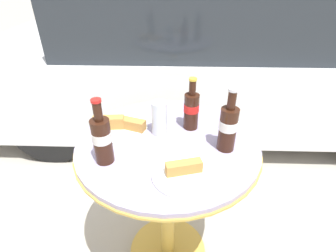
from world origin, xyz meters
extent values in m
plane|color=#A8A093|center=(0.00, 0.00, 0.00)|extent=(30.00, 30.00, 0.00)
cylinder|color=gold|center=(0.00, 0.00, 0.01)|extent=(0.43, 0.43, 0.02)
cylinder|color=gold|center=(0.00, 0.00, 0.39)|extent=(0.07, 0.07, 0.73)
cylinder|color=gold|center=(0.00, 0.00, 0.75)|extent=(0.78, 0.78, 0.01)
cylinder|color=#9E93B2|center=(0.00, 0.00, 0.76)|extent=(0.77, 0.77, 0.02)
cylinder|color=#33190F|center=(0.23, -0.04, 0.86)|extent=(0.07, 0.07, 0.18)
cylinder|color=silver|center=(0.23, -0.04, 0.89)|extent=(0.07, 0.07, 0.04)
cylinder|color=#33190F|center=(0.23, -0.04, 0.99)|extent=(0.03, 0.03, 0.07)
cylinder|color=silver|center=(0.23, -0.04, 1.03)|extent=(0.04, 0.04, 0.01)
cylinder|color=#33190F|center=(0.10, 0.11, 0.86)|extent=(0.07, 0.07, 0.16)
cylinder|color=red|center=(0.10, 0.11, 0.88)|extent=(0.07, 0.07, 0.04)
cylinder|color=#33190F|center=(0.10, 0.11, 0.97)|extent=(0.03, 0.03, 0.07)
cylinder|color=gold|center=(0.10, 0.11, 1.01)|extent=(0.03, 0.03, 0.01)
cylinder|color=#33190F|center=(-0.23, -0.14, 0.86)|extent=(0.07, 0.07, 0.18)
cylinder|color=silver|center=(-0.23, -0.14, 0.88)|extent=(0.07, 0.07, 0.04)
cylinder|color=#33190F|center=(-0.23, -0.14, 0.99)|extent=(0.03, 0.03, 0.07)
cylinder|color=red|center=(-0.23, -0.14, 1.03)|extent=(0.04, 0.04, 0.01)
cylinder|color=#C68923|center=(-0.04, 0.06, 0.83)|extent=(0.06, 0.06, 0.12)
cylinder|color=silver|center=(-0.04, 0.06, 0.85)|extent=(0.07, 0.07, 0.15)
cylinder|color=white|center=(0.06, -0.21, 0.78)|extent=(0.22, 0.22, 0.01)
cube|color=white|center=(0.06, -0.21, 0.79)|extent=(0.19, 0.19, 0.00)
cube|color=#B77F3D|center=(0.06, -0.21, 0.81)|extent=(0.13, 0.07, 0.04)
cylinder|color=white|center=(-0.22, 0.08, 0.78)|extent=(0.24, 0.24, 0.01)
cube|color=white|center=(-0.22, 0.08, 0.79)|extent=(0.19, 0.19, 0.00)
cube|color=#B77F3D|center=(-0.26, 0.08, 0.82)|extent=(0.14, 0.06, 0.05)
cube|color=#B77F3D|center=(-0.17, 0.07, 0.81)|extent=(0.15, 0.09, 0.04)
cube|color=silver|center=(0.38, 1.64, 0.49)|extent=(4.34, 1.78, 0.63)
cube|color=#23282D|center=(0.16, 1.64, 1.07)|extent=(2.09, 1.56, 0.54)
cylinder|color=black|center=(1.72, 2.42, 0.31)|extent=(0.62, 0.21, 0.62)
cylinder|color=black|center=(-0.97, 2.42, 0.31)|extent=(0.62, 0.21, 0.62)
cylinder|color=black|center=(-0.97, 0.86, 0.31)|extent=(0.62, 0.21, 0.62)
camera|label=1|loc=(0.03, -0.90, 1.41)|focal=28.00mm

